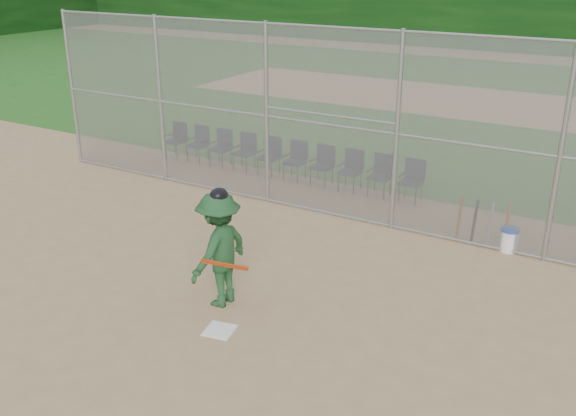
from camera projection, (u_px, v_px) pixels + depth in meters
The scene contains 18 objects.
ground at pixel (205, 328), 9.69m from camera, with size 100.00×100.00×0.00m, color tan.
grass_strip at pixel (496, 105), 24.14m from camera, with size 100.00×100.00×0.00m, color #215C1B.
dirt_patch_far at pixel (496, 105), 24.14m from camera, with size 24.00×24.00×0.00m, color tan.
backstop_fence at pixel (350, 124), 12.95m from camera, with size 16.09×0.09×4.00m.
home_plate at pixel (220, 330), 9.61m from camera, with size 0.43×0.43×0.02m, color white.
batter_at_plate at pixel (219, 249), 10.06m from camera, with size 0.97×1.41×1.98m.
water_cooler at pixel (509, 239), 12.15m from camera, with size 0.36×0.36×0.46m.
spare_bats at pixel (482, 222), 12.44m from camera, with size 0.96×0.32×0.84m.
chair_0 at pixel (175, 141), 17.72m from camera, with size 0.54×0.52×0.96m, color #0E1736, non-canonical shape.
chair_1 at pixel (197, 144), 17.36m from camera, with size 0.54×0.52×0.96m, color #0E1736, non-canonical shape.
chair_2 at pixel (220, 148), 17.00m from camera, with size 0.54×0.52×0.96m, color #0E1736, non-canonical shape.
chair_3 at pixel (244, 152), 16.64m from camera, with size 0.54×0.52×0.96m, color #0E1736, non-canonical shape.
chair_4 at pixel (269, 157), 16.29m from camera, with size 0.54×0.52×0.96m, color #0E1736, non-canonical shape.
chair_5 at pixel (295, 161), 15.93m from camera, with size 0.54×0.52×0.96m, color #0E1736, non-canonical shape.
chair_6 at pixel (322, 166), 15.57m from camera, with size 0.54×0.52×0.96m, color #0E1736, non-canonical shape.
chair_7 at pixel (350, 171), 15.22m from camera, with size 0.54×0.52×0.96m, color #0E1736, non-canonical shape.
chair_8 at pixel (380, 176), 14.86m from camera, with size 0.54×0.52×0.96m, color #0E1736, non-canonical shape.
chair_9 at pixel (411, 182), 14.50m from camera, with size 0.54×0.52×0.96m, color #0E1736, non-canonical shape.
Camera 1 is at (5.31, -6.57, 5.25)m, focal length 40.00 mm.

